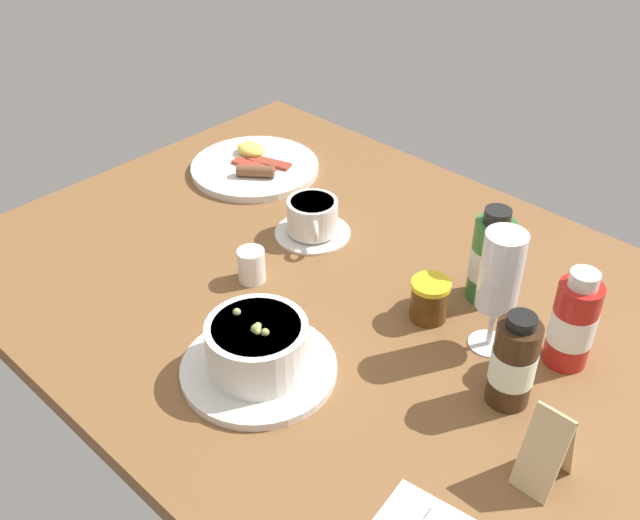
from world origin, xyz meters
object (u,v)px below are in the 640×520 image
at_px(coffee_cup, 313,219).
at_px(sauce_bottle_red, 573,323).
at_px(breakfast_plate, 255,166).
at_px(sauce_bottle_brown, 513,363).
at_px(menu_card, 549,446).
at_px(sauce_bottle_green, 491,259).
at_px(porridge_bowl, 258,350).
at_px(jam_jar, 430,299).
at_px(creamer_jug, 251,265).
at_px(wine_glass, 500,276).

xyz_separation_m(coffee_cup, sauce_bottle_red, (0.46, 0.02, 0.03)).
bearing_deg(sauce_bottle_red, breakfast_plate, 174.49).
height_order(sauce_bottle_brown, menu_card, sauce_bottle_brown).
xyz_separation_m(sauce_bottle_red, sauce_bottle_green, (-0.15, 0.04, 0.00)).
relative_size(porridge_bowl, sauce_bottle_green, 1.37).
xyz_separation_m(sauce_bottle_brown, menu_card, (0.09, -0.08, -0.01)).
distance_m(jam_jar, sauce_bottle_red, 0.20).
xyz_separation_m(creamer_jug, menu_card, (0.51, -0.02, 0.03)).
distance_m(jam_jar, menu_card, 0.30).
height_order(porridge_bowl, wine_glass, wine_glass).
distance_m(sauce_bottle_red, breakfast_plate, 0.70).
bearing_deg(coffee_cup, wine_glass, -4.40).
bearing_deg(jam_jar, porridge_bowl, -110.82).
distance_m(wine_glass, sauce_bottle_brown, 0.12).
bearing_deg(sauce_bottle_red, menu_card, -68.35).
bearing_deg(breakfast_plate, porridge_bowl, -41.74).
relative_size(jam_jar, breakfast_plate, 0.26).
bearing_deg(sauce_bottle_green, jam_jar, -108.36).
height_order(porridge_bowl, coffee_cup, porridge_bowl).
bearing_deg(sauce_bottle_red, porridge_bowl, -133.08).
xyz_separation_m(jam_jar, breakfast_plate, (-0.50, 0.12, -0.02)).
bearing_deg(wine_glass, sauce_bottle_red, 25.76).
height_order(coffee_cup, menu_card, menu_card).
xyz_separation_m(porridge_bowl, sauce_bottle_brown, (0.26, 0.18, 0.02)).
xyz_separation_m(jam_jar, sauce_bottle_red, (0.19, 0.05, 0.03)).
relative_size(porridge_bowl, menu_card, 1.91).
relative_size(coffee_cup, sauce_bottle_red, 0.88).
relative_size(porridge_bowl, creamer_jug, 3.55).
bearing_deg(creamer_jug, wine_glass, 20.06).
bearing_deg(menu_card, porridge_bowl, -163.54).
relative_size(sauce_bottle_brown, menu_card, 1.25).
height_order(porridge_bowl, jam_jar, porridge_bowl).
height_order(coffee_cup, breakfast_plate, coffee_cup).
xyz_separation_m(sauce_bottle_green, menu_card, (0.23, -0.24, -0.01)).
distance_m(sauce_bottle_green, breakfast_plate, 0.54).
height_order(wine_glass, menu_card, wine_glass).
bearing_deg(creamer_jug, menu_card, -2.65).
xyz_separation_m(coffee_cup, jam_jar, (0.27, -0.04, 0.00)).
bearing_deg(porridge_bowl, jam_jar, 69.18).
relative_size(sauce_bottle_green, breakfast_plate, 0.62).
distance_m(jam_jar, sauce_bottle_green, 0.11).
distance_m(wine_glass, sauce_bottle_red, 0.11).
bearing_deg(wine_glass, jam_jar, -173.74).
height_order(sauce_bottle_red, breakfast_plate, sauce_bottle_red).
bearing_deg(wine_glass, coffee_cup, 175.60).
bearing_deg(sauce_bottle_red, coffee_cup, -178.03).
height_order(jam_jar, breakfast_plate, jam_jar).
bearing_deg(creamer_jug, jam_jar, 24.86).
bearing_deg(jam_jar, breakfast_plate, 166.49).
height_order(sauce_bottle_red, menu_card, sauce_bottle_red).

